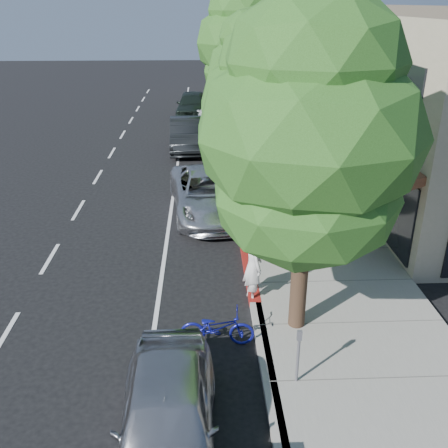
{
  "coord_description": "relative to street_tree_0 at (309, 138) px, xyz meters",
  "views": [
    {
      "loc": [
        -1.31,
        -12.11,
        7.4
      ],
      "look_at": [
        -0.73,
        1.41,
        1.35
      ],
      "focal_mm": 40.0,
      "sensor_mm": 36.0,
      "label": 1
    }
  ],
  "objects": [
    {
      "name": "street_tree_2",
      "position": [
        -0.0,
        12.0,
        -0.24
      ],
      "size": [
        4.07,
        4.07,
        7.26
      ],
      "color": "black",
      "rests_on": "ground"
    },
    {
      "name": "street_tree_4",
      "position": [
        0.0,
        24.0,
        -0.07
      ],
      "size": [
        4.37,
        4.37,
        7.57
      ],
      "color": "black",
      "rests_on": "ground"
    },
    {
      "name": "ground",
      "position": [
        -0.9,
        2.0,
        -4.8
      ],
      "size": [
        120.0,
        120.0,
        0.0
      ],
      "primitive_type": "plane",
      "color": "black",
      "rests_on": "ground"
    },
    {
      "name": "near_car_a",
      "position": [
        -2.92,
        -3.5,
        -4.05
      ],
      "size": [
        1.83,
        4.43,
        1.5
      ],
      "primitive_type": "imported",
      "rotation": [
        0.0,
        0.0,
        0.01
      ],
      "color": "#ACACB1",
      "rests_on": "ground"
    },
    {
      "name": "dark_suv_far",
      "position": [
        -2.92,
        24.89,
        -3.94
      ],
      "size": [
        2.3,
        5.15,
        1.72
      ],
      "primitive_type": "imported",
      "rotation": [
        0.0,
        0.0,
        -0.05
      ],
      "color": "black",
      "rests_on": "ground"
    },
    {
      "name": "street_tree_5",
      "position": [
        -0.0,
        30.0,
        -0.47
      ],
      "size": [
        4.32,
        4.32,
        7.03
      ],
      "color": "black",
      "rests_on": "ground"
    },
    {
      "name": "street_tree_3",
      "position": [
        -0.0,
        18.0,
        0.49
      ],
      "size": [
        5.14,
        5.14,
        8.53
      ],
      "color": "black",
      "rests_on": "ground"
    },
    {
      "name": "curb_red_segment",
      "position": [
        -0.9,
        3.0,
        -4.73
      ],
      "size": [
        0.32,
        4.0,
        0.15
      ],
      "primitive_type": "cube",
      "color": "maroon",
      "rests_on": "ground"
    },
    {
      "name": "cyclist",
      "position": [
        -0.95,
        1.42,
        -3.8
      ],
      "size": [
        0.68,
        0.85,
        2.02
      ],
      "primitive_type": "imported",
      "rotation": [
        0.0,
        0.0,
        1.88
      ],
      "color": "silver",
      "rests_on": "ground"
    },
    {
      "name": "white_pickup",
      "position": [
        -1.4,
        21.95,
        -4.01
      ],
      "size": [
        2.89,
        5.72,
        1.59
      ],
      "primitive_type": "imported",
      "rotation": [
        0.0,
        0.0,
        -0.12
      ],
      "color": "white",
      "rests_on": "ground"
    },
    {
      "name": "sidewalk",
      "position": [
        1.4,
        10.0,
        -4.73
      ],
      "size": [
        4.6,
        56.0,
        0.15
      ],
      "primitive_type": "cube",
      "color": "gray",
      "rests_on": "ground"
    },
    {
      "name": "storefront_building",
      "position": [
        8.7,
        20.0,
        -1.3
      ],
      "size": [
        10.0,
        36.0,
        7.0
      ],
      "primitive_type": "cube",
      "color": "#B5A58B",
      "rests_on": "ground"
    },
    {
      "name": "bicycle",
      "position": [
        -1.96,
        -0.49,
        -4.35
      ],
      "size": [
        1.77,
        0.71,
        0.91
      ],
      "primitive_type": "imported",
      "rotation": [
        0.0,
        0.0,
        1.51
      ],
      "color": "#14178F",
      "rests_on": "ground"
    },
    {
      "name": "street_tree_1",
      "position": [
        0.0,
        6.0,
        -0.54
      ],
      "size": [
        4.73,
        4.73,
        7.06
      ],
      "color": "black",
      "rests_on": "ground"
    },
    {
      "name": "curb",
      "position": [
        -0.9,
        10.0,
        -4.73
      ],
      "size": [
        0.3,
        56.0,
        0.15
      ],
      "primitive_type": "cube",
      "color": "#9E998E",
      "rests_on": "ground"
    },
    {
      "name": "silver_suv",
      "position": [
        -2.02,
        7.5,
        -4.0
      ],
      "size": [
        3.31,
        6.05,
        1.61
      ],
      "primitive_type": "imported",
      "rotation": [
        0.0,
        0.0,
        0.11
      ],
      "color": "silver",
      "rests_on": "ground"
    },
    {
      "name": "dark_sedan",
      "position": [
        -3.1,
        16.5,
        -3.98
      ],
      "size": [
        1.94,
        5.09,
        1.66
      ],
      "primitive_type": "imported",
      "rotation": [
        0.0,
        0.0,
        0.04
      ],
      "color": "black",
      "rests_on": "ground"
    },
    {
      "name": "street_tree_0",
      "position": [
        0.0,
        0.0,
        0.0
      ],
      "size": [
        4.85,
        4.85,
        7.81
      ],
      "color": "black",
      "rests_on": "ground"
    },
    {
      "name": "pedestrian",
      "position": [
        1.81,
        8.93,
        -3.83
      ],
      "size": [
        0.98,
        0.88,
        1.64
      ],
      "primitive_type": "imported",
      "rotation": [
        0.0,
        0.0,
        3.53
      ],
      "color": "black",
      "rests_on": "sidewalk"
    }
  ]
}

